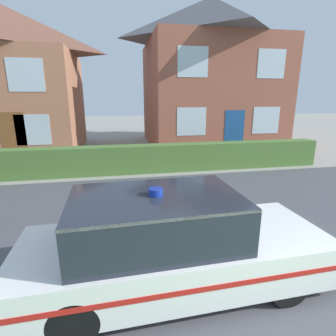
% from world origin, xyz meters
% --- Properties ---
extents(road_strip, '(28.00, 6.81, 0.01)m').
position_xyz_m(road_strip, '(0.00, 4.36, 0.01)').
color(road_strip, '#4C4C51').
rests_on(road_strip, ground).
extents(garden_hedge, '(14.13, 0.61, 1.01)m').
position_xyz_m(garden_hedge, '(-1.34, 8.48, 0.51)').
color(garden_hedge, '#4C7233').
rests_on(garden_hedge, ground).
extents(police_car, '(4.38, 1.73, 1.51)m').
position_xyz_m(police_car, '(-1.43, 2.33, 0.68)').
color(police_car, black).
rests_on(police_car, road_strip).
extents(house_left, '(7.22, 5.82, 7.03)m').
position_xyz_m(house_left, '(-7.52, 13.93, 3.59)').
color(house_left, '#A86B4C').
rests_on(house_left, ground).
extents(house_right, '(7.29, 6.82, 7.93)m').
position_xyz_m(house_right, '(3.24, 14.30, 4.04)').
color(house_right, '#93513D').
rests_on(house_right, ground).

